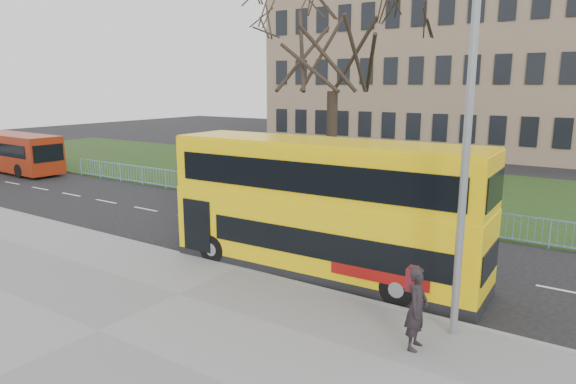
# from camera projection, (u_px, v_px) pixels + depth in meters

# --- Properties ---
(ground) EXTENTS (120.00, 120.00, 0.00)m
(ground) POSITION_uv_depth(u_px,v_px,m) (266.00, 258.00, 17.76)
(ground) COLOR black
(ground) RESTS_ON ground
(pavement) EXTENTS (80.00, 10.50, 0.12)m
(pavement) POSITION_uv_depth(u_px,v_px,m) (99.00, 333.00, 12.26)
(pavement) COLOR slate
(pavement) RESTS_ON ground
(kerb) EXTENTS (80.00, 0.20, 0.14)m
(kerb) POSITION_uv_depth(u_px,v_px,m) (237.00, 269.00, 16.49)
(kerb) COLOR gray
(kerb) RESTS_ON ground
(grass_verge) EXTENTS (80.00, 15.40, 0.08)m
(grass_verge) POSITION_uv_depth(u_px,v_px,m) (413.00, 189.00, 29.38)
(grass_verge) COLOR #183212
(grass_verge) RESTS_ON ground
(guard_railing) EXTENTS (40.00, 0.12, 1.10)m
(guard_railing) POSITION_uv_depth(u_px,v_px,m) (352.00, 206.00, 23.02)
(guard_railing) COLOR #7AACD9
(guard_railing) RESTS_ON ground
(bare_tree) EXTENTS (9.11, 9.11, 13.02)m
(bare_tree) POSITION_uv_depth(u_px,v_px,m) (333.00, 70.00, 26.18)
(bare_tree) COLOR black
(bare_tree) RESTS_ON grass_verge
(civic_building) EXTENTS (30.00, 15.00, 14.00)m
(civic_building) POSITION_uv_depth(u_px,v_px,m) (445.00, 72.00, 47.51)
(civic_building) COLOR #876D56
(civic_building) RESTS_ON ground
(yellow_bus) EXTENTS (10.03, 2.67, 4.17)m
(yellow_bus) POSITION_uv_depth(u_px,v_px,m) (323.00, 205.00, 15.84)
(yellow_bus) COLOR yellow
(yellow_bus) RESTS_ON ground
(red_bus) EXTENTS (10.02, 2.63, 2.62)m
(red_bus) POSITION_uv_depth(u_px,v_px,m) (9.00, 151.00, 35.32)
(red_bus) COLOR maroon
(red_bus) RESTS_ON ground
(pedestrian) EXTENTS (0.50, 0.72, 1.90)m
(pedestrian) POSITION_uv_depth(u_px,v_px,m) (417.00, 308.00, 11.26)
(pedestrian) COLOR black
(pedestrian) RESTS_ON pavement
(street_lamp) EXTENTS (1.88, 0.48, 8.89)m
(street_lamp) POSITION_uv_depth(u_px,v_px,m) (462.00, 126.00, 11.17)
(street_lamp) COLOR gray
(street_lamp) RESTS_ON pavement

